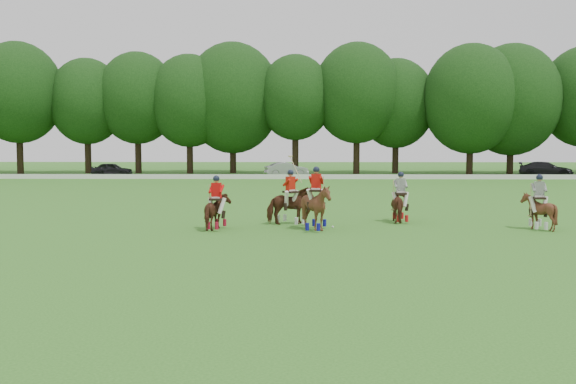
{
  "coord_description": "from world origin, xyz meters",
  "views": [
    {
      "loc": [
        0.45,
        -21.76,
        3.41
      ],
      "look_at": [
        -0.03,
        4.2,
        1.4
      ],
      "focal_mm": 40.0,
      "sensor_mm": 36.0,
      "label": 1
    }
  ],
  "objects_px": {
    "car_right": "(546,169)",
    "polo_red_c": "(316,207)",
    "polo_stripe_a": "(400,204)",
    "polo_stripe_b": "(539,210)",
    "polo_red_b": "(291,205)",
    "car_mid": "(286,169)",
    "polo_ball": "(333,227)",
    "polo_red_a": "(217,211)",
    "car_left": "(112,169)"
  },
  "relations": [
    {
      "from": "polo_stripe_a",
      "to": "polo_stripe_b",
      "type": "bearing_deg",
      "value": -24.0
    },
    {
      "from": "polo_red_b",
      "to": "polo_stripe_b",
      "type": "height_order",
      "value": "polo_red_b"
    },
    {
      "from": "polo_stripe_a",
      "to": "polo_ball",
      "type": "height_order",
      "value": "polo_stripe_a"
    },
    {
      "from": "polo_red_b",
      "to": "polo_stripe_b",
      "type": "distance_m",
      "value": 9.83
    },
    {
      "from": "polo_stripe_a",
      "to": "car_left",
      "type": "bearing_deg",
      "value": 122.23
    },
    {
      "from": "polo_red_a",
      "to": "polo_red_c",
      "type": "relative_size",
      "value": 0.86
    },
    {
      "from": "polo_stripe_a",
      "to": "polo_stripe_b",
      "type": "distance_m",
      "value": 5.52
    },
    {
      "from": "polo_red_a",
      "to": "polo_stripe_b",
      "type": "height_order",
      "value": "polo_stripe_b"
    },
    {
      "from": "polo_red_c",
      "to": "polo_stripe_a",
      "type": "xyz_separation_m",
      "value": [
        3.68,
        2.64,
        -0.15
      ]
    },
    {
      "from": "polo_stripe_b",
      "to": "polo_ball",
      "type": "height_order",
      "value": "polo_stripe_b"
    },
    {
      "from": "car_mid",
      "to": "polo_stripe_b",
      "type": "distance_m",
      "value": 40.57
    },
    {
      "from": "car_mid",
      "to": "polo_ball",
      "type": "bearing_deg",
      "value": 168.57
    },
    {
      "from": "polo_red_a",
      "to": "polo_ball",
      "type": "relative_size",
      "value": 23.56
    },
    {
      "from": "car_mid",
      "to": "polo_red_b",
      "type": "xyz_separation_m",
      "value": [
        0.96,
        -37.79,
        0.1
      ]
    },
    {
      "from": "car_mid",
      "to": "car_left",
      "type": "bearing_deg",
      "value": 74.65
    },
    {
      "from": "car_right",
      "to": "polo_red_a",
      "type": "height_order",
      "value": "polo_red_a"
    },
    {
      "from": "car_right",
      "to": "polo_stripe_a",
      "type": "relative_size",
      "value": 2.38
    },
    {
      "from": "car_mid",
      "to": "polo_red_c",
      "type": "bearing_deg",
      "value": 167.52
    },
    {
      "from": "car_left",
      "to": "polo_stripe_b",
      "type": "xyz_separation_m",
      "value": [
        28.3,
        -39.13,
        0.08
      ]
    },
    {
      "from": "polo_red_c",
      "to": "polo_stripe_a",
      "type": "relative_size",
      "value": 1.15
    },
    {
      "from": "car_right",
      "to": "polo_red_c",
      "type": "distance_m",
      "value": 46.19
    },
    {
      "from": "car_mid",
      "to": "polo_red_c",
      "type": "height_order",
      "value": "polo_red_c"
    },
    {
      "from": "polo_red_b",
      "to": "polo_ball",
      "type": "bearing_deg",
      "value": -31.67
    },
    {
      "from": "car_mid",
      "to": "polo_ball",
      "type": "xyz_separation_m",
      "value": [
        2.66,
        -38.84,
        -0.66
      ]
    },
    {
      "from": "polo_red_b",
      "to": "polo_ball",
      "type": "relative_size",
      "value": 31.39
    },
    {
      "from": "car_right",
      "to": "polo_ball",
      "type": "height_order",
      "value": "car_right"
    },
    {
      "from": "car_left",
      "to": "polo_stripe_a",
      "type": "relative_size",
      "value": 1.87
    },
    {
      "from": "polo_red_c",
      "to": "polo_stripe_b",
      "type": "distance_m",
      "value": 8.73
    },
    {
      "from": "car_right",
      "to": "polo_ball",
      "type": "relative_size",
      "value": 57.12
    },
    {
      "from": "polo_red_a",
      "to": "polo_red_b",
      "type": "xyz_separation_m",
      "value": [
        2.87,
        1.59,
        0.06
      ]
    },
    {
      "from": "polo_red_b",
      "to": "polo_red_c",
      "type": "height_order",
      "value": "polo_red_b"
    },
    {
      "from": "car_left",
      "to": "polo_red_c",
      "type": "distance_m",
      "value": 44.12
    },
    {
      "from": "polo_stripe_b",
      "to": "polo_ball",
      "type": "xyz_separation_m",
      "value": [
        -8.03,
        0.3,
        -0.72
      ]
    },
    {
      "from": "polo_stripe_a",
      "to": "polo_ball",
      "type": "distance_m",
      "value": 3.64
    },
    {
      "from": "polo_red_b",
      "to": "polo_ball",
      "type": "height_order",
      "value": "polo_red_b"
    },
    {
      "from": "car_right",
      "to": "polo_stripe_a",
      "type": "height_order",
      "value": "polo_stripe_a"
    },
    {
      "from": "car_left",
      "to": "polo_red_c",
      "type": "relative_size",
      "value": 1.63
    },
    {
      "from": "polo_stripe_a",
      "to": "car_right",
      "type": "bearing_deg",
      "value": 61.27
    },
    {
      "from": "car_left",
      "to": "polo_red_c",
      "type": "height_order",
      "value": "polo_red_c"
    },
    {
      "from": "polo_red_c",
      "to": "polo_red_b",
      "type": "bearing_deg",
      "value": 120.32
    },
    {
      "from": "polo_stripe_a",
      "to": "polo_stripe_b",
      "type": "relative_size",
      "value": 1.0
    },
    {
      "from": "car_right",
      "to": "polo_red_b",
      "type": "relative_size",
      "value": 1.82
    },
    {
      "from": "car_right",
      "to": "polo_stripe_b",
      "type": "distance_m",
      "value": 41.97
    },
    {
      "from": "car_right",
      "to": "polo_red_c",
      "type": "bearing_deg",
      "value": 167.56
    },
    {
      "from": "polo_red_b",
      "to": "polo_stripe_b",
      "type": "relative_size",
      "value": 1.3
    },
    {
      "from": "car_right",
      "to": "polo_red_a",
      "type": "xyz_separation_m",
      "value": [
        -27.79,
        -39.37,
        0.0
      ]
    },
    {
      "from": "car_right",
      "to": "polo_stripe_b",
      "type": "bearing_deg",
      "value": 177.52
    },
    {
      "from": "polo_red_c",
      "to": "polo_ball",
      "type": "relative_size",
      "value": 27.53
    },
    {
      "from": "polo_red_b",
      "to": "polo_red_a",
      "type": "bearing_deg",
      "value": -151.11
    },
    {
      "from": "polo_red_b",
      "to": "polo_stripe_a",
      "type": "xyz_separation_m",
      "value": [
        4.7,
        0.9,
        -0.05
      ]
    }
  ]
}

